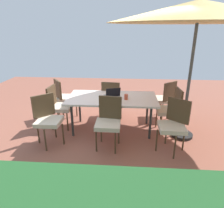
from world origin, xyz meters
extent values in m
cube|color=#935442|center=(0.00, 0.00, -0.01)|extent=(10.00, 10.00, 0.02)
cube|color=silver|center=(0.00, 0.00, 0.75)|extent=(1.93, 1.02, 0.04)
cylinder|color=#333333|center=(-0.81, -0.36, 0.37)|extent=(0.05, 0.05, 0.73)
cylinder|color=#333333|center=(0.81, -0.36, 0.37)|extent=(0.05, 0.05, 0.73)
cylinder|color=#333333|center=(-0.81, 0.36, 0.37)|extent=(0.05, 0.05, 0.73)
cylinder|color=#333333|center=(0.81, 0.36, 0.37)|extent=(0.05, 0.05, 0.73)
cylinder|color=#4C4C4C|center=(-1.52, 0.20, 1.30)|extent=(0.06, 0.06, 2.59)
cone|color=#DBB766|center=(-1.52, 0.20, 2.45)|extent=(3.22, 3.22, 0.38)
cylinder|color=black|center=(-1.52, 0.20, 0.03)|extent=(0.44, 0.44, 0.06)
cube|color=beige|center=(-1.21, -0.02, 0.49)|extent=(0.46, 0.46, 0.08)
cube|color=#4C3823|center=(-1.42, -0.04, 0.76)|extent=(0.08, 0.44, 0.45)
cylinder|color=#4C3823|center=(-1.02, -0.18, 0.23)|extent=(0.03, 0.03, 0.45)
cylinder|color=#4C3823|center=(-1.05, 0.18, 0.23)|extent=(0.03, 0.03, 0.45)
cylinder|color=#4C3823|center=(-1.38, -0.21, 0.23)|extent=(0.03, 0.03, 0.45)
cylinder|color=#4C3823|center=(-1.41, 0.15, 0.23)|extent=(0.03, 0.03, 0.45)
cube|color=beige|center=(-1.22, -0.76, 0.49)|extent=(0.46, 0.46, 0.08)
cube|color=#4C3823|center=(-1.35, -0.60, 0.76)|extent=(0.36, 0.32, 0.45)
cylinder|color=#4C3823|center=(-1.23, -1.01, 0.23)|extent=(0.03, 0.03, 0.45)
cylinder|color=#4C3823|center=(-0.96, -0.78, 0.23)|extent=(0.03, 0.03, 0.45)
cylinder|color=#4C3823|center=(-1.47, -0.74, 0.23)|extent=(0.03, 0.03, 0.45)
cylinder|color=#4C3823|center=(-1.20, -0.51, 0.23)|extent=(0.03, 0.03, 0.45)
cube|color=beige|center=(1.23, -0.71, 0.49)|extent=(0.46, 0.46, 0.08)
cube|color=#4C3823|center=(1.39, -0.58, 0.76)|extent=(0.29, 0.38, 0.45)
cylinder|color=#4C3823|center=(0.97, -0.67, 0.23)|extent=(0.03, 0.03, 0.45)
cylinder|color=#4C3823|center=(1.19, -0.96, 0.23)|extent=(0.03, 0.03, 0.45)
cylinder|color=#4C3823|center=(1.26, -0.45, 0.23)|extent=(0.03, 0.03, 0.45)
cylinder|color=#4C3823|center=(1.48, -0.74, 0.23)|extent=(0.03, 0.03, 0.45)
cube|color=beige|center=(-1.14, 0.79, 0.49)|extent=(0.46, 0.46, 0.08)
cube|color=#4C3823|center=(-1.27, 0.62, 0.76)|extent=(0.37, 0.30, 0.45)
cylinder|color=#4C3823|center=(-0.89, 0.82, 0.23)|extent=(0.03, 0.03, 0.45)
cylinder|color=#4C3823|center=(-1.18, 1.04, 0.23)|extent=(0.03, 0.03, 0.45)
cylinder|color=#4C3823|center=(-1.11, 0.53, 0.23)|extent=(0.03, 0.03, 0.45)
cylinder|color=#4C3823|center=(-1.40, 0.76, 0.23)|extent=(0.03, 0.03, 0.45)
cube|color=beige|center=(1.16, 0.71, 0.49)|extent=(0.46, 0.46, 0.08)
cube|color=#4C3823|center=(1.31, 0.56, 0.76)|extent=(0.35, 0.33, 0.45)
cylinder|color=#4C3823|center=(1.17, 0.96, 0.23)|extent=(0.03, 0.03, 0.45)
cylinder|color=#4C3823|center=(0.91, 0.72, 0.23)|extent=(0.03, 0.03, 0.45)
cylinder|color=#4C3823|center=(1.42, 0.70, 0.23)|extent=(0.03, 0.03, 0.45)
cylinder|color=#4C3823|center=(1.16, 0.45, 0.23)|extent=(0.03, 0.03, 0.45)
cube|color=beige|center=(0.05, -0.69, 0.49)|extent=(0.46, 0.46, 0.08)
cube|color=#4C3823|center=(0.07, -0.48, 0.76)|extent=(0.44, 0.09, 0.45)
cylinder|color=#4C3823|center=(-0.15, -0.85, 0.23)|extent=(0.03, 0.03, 0.45)
cylinder|color=#4C3823|center=(0.21, -0.89, 0.23)|extent=(0.03, 0.03, 0.45)
cylinder|color=#4C3823|center=(-0.11, -0.49, 0.23)|extent=(0.03, 0.03, 0.45)
cylinder|color=#4C3823|center=(0.25, -0.53, 0.23)|extent=(0.03, 0.03, 0.45)
cube|color=beige|center=(0.02, 0.76, 0.49)|extent=(0.46, 0.46, 0.08)
cube|color=#4C3823|center=(-0.01, 0.55, 0.76)|extent=(0.44, 0.10, 0.45)
cylinder|color=#4C3823|center=(0.22, 0.91, 0.23)|extent=(0.03, 0.03, 0.45)
cylinder|color=#4C3823|center=(-0.13, 0.96, 0.23)|extent=(0.03, 0.03, 0.45)
cylinder|color=#4C3823|center=(0.18, 0.56, 0.23)|extent=(0.03, 0.03, 0.45)
cylinder|color=#4C3823|center=(-0.18, 0.61, 0.23)|extent=(0.03, 0.03, 0.45)
cube|color=beige|center=(1.15, -0.04, 0.49)|extent=(0.46, 0.46, 0.08)
cube|color=#4C3823|center=(1.36, -0.05, 0.76)|extent=(0.06, 0.44, 0.45)
cylinder|color=#4C3823|center=(0.98, 0.15, 0.23)|extent=(0.03, 0.03, 0.45)
cylinder|color=#4C3823|center=(0.96, -0.21, 0.23)|extent=(0.03, 0.03, 0.45)
cylinder|color=#4C3823|center=(1.34, 0.13, 0.23)|extent=(0.03, 0.03, 0.45)
cylinder|color=#4C3823|center=(1.32, -0.23, 0.23)|extent=(0.03, 0.03, 0.45)
cube|color=gray|center=(0.01, -0.09, 0.78)|extent=(0.38, 0.31, 0.02)
cube|color=black|center=(-0.03, 0.01, 0.89)|extent=(0.32, 0.16, 0.20)
cylinder|color=#CC4C33|center=(-0.30, 0.12, 0.83)|extent=(0.08, 0.08, 0.11)
camera|label=1|loc=(-0.31, 4.16, 2.18)|focal=32.64mm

